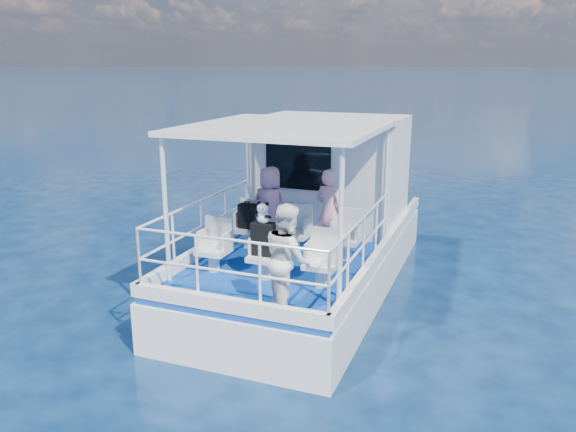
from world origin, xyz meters
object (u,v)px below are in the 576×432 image
(passenger_stbd_aft, at_px, (288,258))
(panda, at_px, (263,213))
(passenger_port_fwd, at_px, (270,207))
(backpack_center, at_px, (263,239))

(passenger_stbd_aft, relative_size, panda, 4.47)
(passenger_port_fwd, relative_size, backpack_center, 2.86)
(passenger_port_fwd, xyz_separation_m, passenger_stbd_aft, (1.31, -2.50, 0.01))
(panda, bearing_deg, passenger_stbd_aft, -51.26)
(backpack_center, xyz_separation_m, panda, (0.02, -0.02, 0.42))
(passenger_port_fwd, height_order, backpack_center, passenger_port_fwd)
(backpack_center, bearing_deg, passenger_stbd_aft, -51.24)
(backpack_center, distance_m, panda, 0.42)
(backpack_center, bearing_deg, panda, -50.45)
(passenger_port_fwd, xyz_separation_m, panda, (0.54, -1.55, 0.33))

